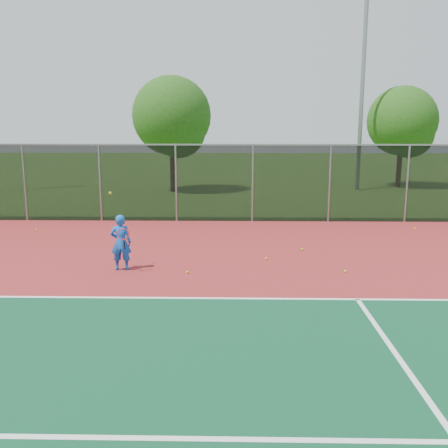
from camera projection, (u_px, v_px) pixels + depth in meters
name	position (u px, v px, depth m)	size (l,w,h in m)	color
ground	(278.00, 364.00, 8.01)	(120.00, 120.00, 0.00)	#33621C
court_apron	(269.00, 317.00, 9.97)	(30.00, 20.00, 0.02)	maroon
fence_back	(253.00, 182.00, 19.47)	(30.00, 0.06, 3.03)	black
tennis_player	(121.00, 242.00, 13.02)	(0.59, 0.60, 2.06)	blue
practice_ball_1	(302.00, 249.00, 15.19)	(0.07, 0.07, 0.07)	#C1D618
practice_ball_3	(187.00, 272.00, 12.83)	(0.07, 0.07, 0.07)	#C1D618
practice_ball_4	(345.00, 271.00, 12.90)	(0.07, 0.07, 0.07)	#C1D618
practice_ball_5	(415.00, 229.00, 18.16)	(0.07, 0.07, 0.07)	#C1D618
practice_ball_6	(266.00, 259.00, 14.12)	(0.07, 0.07, 0.07)	#C1D618
practice_ball_7	(37.00, 230.00, 17.95)	(0.07, 0.07, 0.07)	#C1D618
floodlight_n	(363.00, 72.00, 28.00)	(0.90, 0.40, 11.77)	gray
tree_back_left	(173.00, 119.00, 27.77)	(4.40, 4.40, 6.46)	#382014
tree_back_mid	(404.00, 124.00, 29.78)	(4.12, 4.12, 6.05)	#382014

